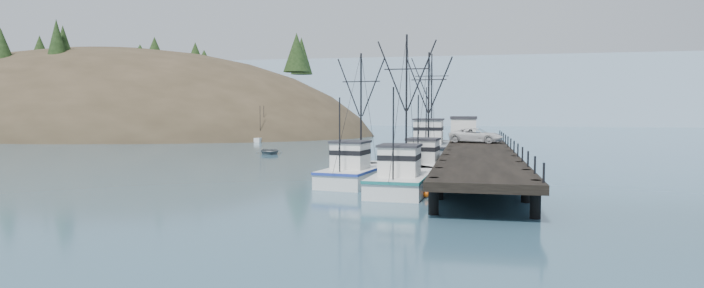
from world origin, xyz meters
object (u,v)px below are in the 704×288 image
object	(u,v)px
pier_shed	(464,128)
motorboat	(269,154)
trawler_far	(426,167)
trawler_mid	(357,172)
pickup_truck	(476,135)
pier	(479,154)
trawler_near	(403,179)
work_vessel	(430,148)

from	to	relation	value
pier_shed	motorboat	bearing A→B (deg)	178.98
trawler_far	trawler_mid	bearing A→B (deg)	-134.89
motorboat	trawler_mid	bearing A→B (deg)	-78.82
pickup_truck	pier_shed	bearing A→B (deg)	35.16
pier	trawler_near	world-z (taller)	trawler_near
work_vessel	pier_shed	xyz separation A→B (m)	(3.63, 2.72, 2.19)
pier_shed	pier	bearing A→B (deg)	-84.35
motorboat	work_vessel	bearing A→B (deg)	-31.55
pier	trawler_mid	xyz separation A→B (m)	(-9.14, -8.61, -0.87)
pier	work_vessel	world-z (taller)	work_vessel
trawler_near	motorboat	world-z (taller)	trawler_near
trawler_near	work_vessel	bearing A→B (deg)	89.83
trawler_near	trawler_far	world-z (taller)	trawler_near
work_vessel	motorboat	distance (m)	20.54
pier	work_vessel	bearing A→B (deg)	112.44
pier	trawler_far	size ratio (longest dim) A/B	4.10
pier	work_vessel	distance (m)	13.45
work_vessel	trawler_mid	bearing A→B (deg)	-100.80
trawler_mid	pier_shed	world-z (taller)	trawler_mid
trawler_far	motorboat	distance (m)	28.62
trawler_near	motorboat	distance (m)	33.99
work_vessel	pickup_truck	size ratio (longest dim) A/B	2.53
pier_shed	trawler_mid	bearing A→B (deg)	-107.83
trawler_mid	trawler_far	bearing A→B (deg)	45.11
trawler_mid	motorboat	distance (m)	29.15
trawler_mid	pickup_truck	size ratio (longest dim) A/B	1.81
trawler_near	motorboat	xyz separation A→B (m)	(-20.19, 27.33, -0.82)
trawler_near	pickup_truck	world-z (taller)	trawler_near
trawler_far	motorboat	xyz separation A→B (m)	(-21.11, 19.31, -0.82)
pier	motorboat	distance (m)	29.84
pier_shed	motorboat	size ratio (longest dim) A/B	0.66
work_vessel	trawler_far	bearing A→B (deg)	-87.01
pier	motorboat	size ratio (longest dim) A/B	9.12
trawler_far	work_vessel	xyz separation A→B (m)	(-0.84, 16.16, 0.41)
trawler_mid	work_vessel	bearing A→B (deg)	79.20
pier_shed	work_vessel	bearing A→B (deg)	-143.12
trawler_near	trawler_mid	size ratio (longest dim) A/B	1.09
trawler_far	pier_shed	distance (m)	19.27
trawler_near	pier_shed	xyz separation A→B (m)	(3.70, 26.90, 2.60)
trawler_far	pier	bearing A→B (deg)	41.07
trawler_far	trawler_near	bearing A→B (deg)	-96.52
motorboat	pickup_truck	bearing A→B (deg)	-32.09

